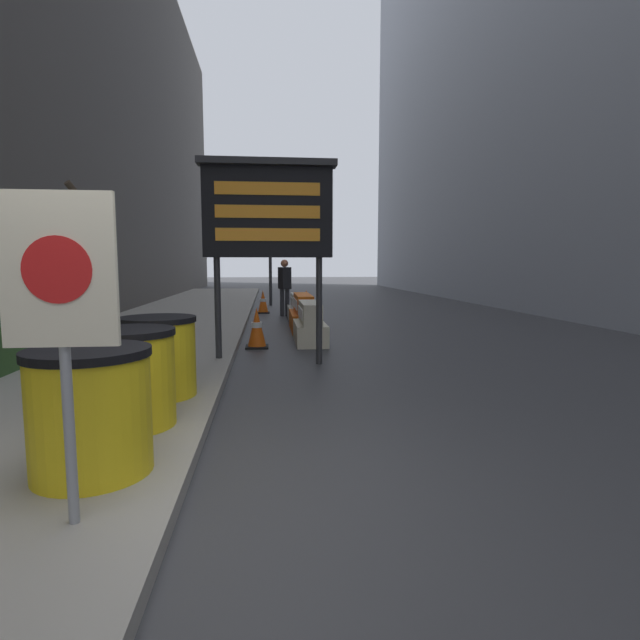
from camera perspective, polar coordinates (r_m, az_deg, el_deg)
ground_plane at (r=3.61m, az=-15.71°, el=-20.29°), size 120.00×120.00×0.00m
building_left_facade at (r=15.08m, az=-27.49°, el=29.30°), size 0.40×50.40×15.29m
bare_tree at (r=11.46m, az=-26.13°, el=5.86°), size 1.60×1.65×3.08m
barrel_drum_foreground at (r=3.93m, az=-24.73°, el=-9.42°), size 0.85×0.85×0.90m
barrel_drum_middle at (r=4.91m, az=-21.02°, el=-6.15°), size 0.85×0.85×0.90m
barrel_drum_back at (r=5.91m, az=-17.98°, el=-3.96°), size 0.85×0.85×0.90m
warning_sign at (r=3.06m, az=-27.55°, el=2.45°), size 0.61×0.08×1.87m
message_board at (r=7.97m, az=-5.98°, el=12.13°), size 2.12×0.36×3.20m
jersey_barrier_cream at (r=10.21m, az=-1.17°, el=-0.58°), size 0.62×1.60×0.84m
jersey_barrier_orange_far at (r=12.20m, az=-1.95°, el=0.65°), size 0.62×1.97×0.88m
jersey_barrier_white at (r=14.45m, az=-2.56°, el=1.31°), size 0.54×1.82×0.75m
traffic_cone_near at (r=16.14m, az=-1.58°, el=2.06°), size 0.45×0.45×0.79m
traffic_cone_mid at (r=9.67m, az=-7.24°, el=-0.92°), size 0.44×0.44×0.78m
traffic_cone_far at (r=16.57m, az=-6.53°, el=2.07°), size 0.42×0.42×0.76m
traffic_light_near_curb at (r=19.55m, az=-5.74°, el=10.02°), size 0.28×0.45×3.94m
pedestrian_worker at (r=15.50m, az=-4.07°, el=4.25°), size 0.41×0.52×1.75m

